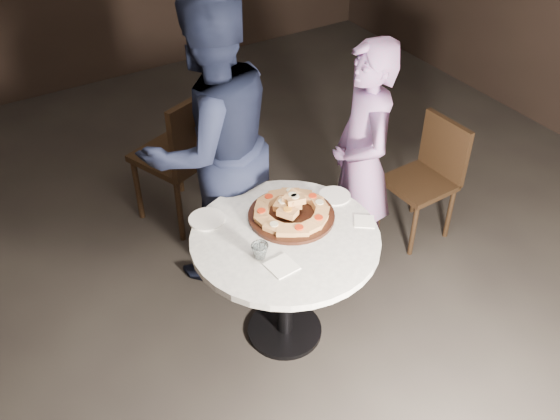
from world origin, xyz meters
name	(u,v)px	position (x,y,z in m)	size (l,w,h in m)	color
floor	(292,312)	(0.00, 0.00, 0.00)	(7.00, 7.00, 0.00)	black
table	(285,255)	(-0.11, -0.11, 0.59)	(1.06, 1.06, 0.72)	black
serving_board	(291,215)	(-0.01, 0.00, 0.73)	(0.45, 0.45, 0.02)	black
focaccia_pile	(291,209)	(-0.01, 0.01, 0.77)	(0.40, 0.41, 0.11)	#BE8249
plate_left	(207,219)	(-0.39, 0.21, 0.73)	(0.19, 0.19, 0.01)	white
plate_right	(335,196)	(0.29, 0.03, 0.72)	(0.17, 0.17, 0.01)	white
water_glass	(260,251)	(-0.30, -0.18, 0.76)	(0.08, 0.08, 0.08)	silver
napkin_near	(282,266)	(-0.25, -0.29, 0.72)	(0.13, 0.13, 0.01)	white
napkin_far	(364,221)	(0.29, -0.23, 0.72)	(0.10, 0.10, 0.01)	white
chair_far	(185,150)	(-0.12, 1.10, 0.57)	(0.60, 0.62, 0.99)	black
chair_right	(429,171)	(1.17, 0.20, 0.47)	(0.41, 0.39, 0.81)	black
diner_navy	(211,145)	(-0.16, 0.60, 0.88)	(0.86, 0.67, 1.77)	black
diner_teal	(362,162)	(0.59, 0.20, 0.74)	(0.54, 0.35, 1.48)	#86659D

